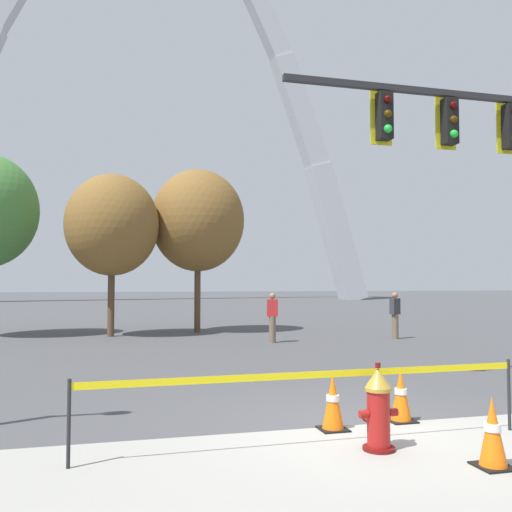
{
  "coord_description": "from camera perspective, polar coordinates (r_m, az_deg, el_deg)",
  "views": [
    {
      "loc": [
        -3.08,
        -6.74,
        1.89
      ],
      "look_at": [
        -0.05,
        5.0,
        2.5
      ],
      "focal_mm": 38.42,
      "sensor_mm": 36.0,
      "label": 1
    }
  ],
  "objects": [
    {
      "name": "traffic_cone_mid_sidewalk",
      "position": [
        6.38,
        23.41,
        -16.54
      ],
      "size": [
        0.36,
        0.36,
        0.73
      ],
      "color": "black",
      "rests_on": "ground"
    },
    {
      "name": "pedestrian_standing_center",
      "position": [
        17.62,
        1.72,
        -6.37
      ],
      "size": [
        0.39,
        0.3,
        1.59
      ],
      "color": "brown",
      "rests_on": "ground"
    },
    {
      "name": "caution_tape_barrier",
      "position": [
        6.55,
        6.07,
        -13.93
      ],
      "size": [
        5.41,
        0.16,
        0.91
      ],
      "color": "#232326",
      "rests_on": "ground"
    },
    {
      "name": "fire_hydrant",
      "position": [
        6.59,
        12.59,
        -15.29
      ],
      "size": [
        0.46,
        0.48,
        0.99
      ],
      "color": "#5E0F0D",
      "rests_on": "ground"
    },
    {
      "name": "tree_left_mid",
      "position": [
        20.41,
        -14.76,
        3.13
      ],
      "size": [
        3.34,
        3.34,
        5.84
      ],
      "color": "brown",
      "rests_on": "ground"
    },
    {
      "name": "monument_arch",
      "position": [
        62.64,
        -11.34,
        14.87
      ],
      "size": [
        50.93,
        2.61,
        47.76
      ],
      "color": "#B2B5BC",
      "rests_on": "ground"
    },
    {
      "name": "ground_plane",
      "position": [
        7.65,
        10.23,
        -17.15
      ],
      "size": [
        240.0,
        240.0,
        0.0
      ],
      "primitive_type": "plane",
      "color": "#474749"
    },
    {
      "name": "pedestrian_walking_left",
      "position": [
        19.39,
        14.28,
        -5.96
      ],
      "size": [
        0.39,
        0.32,
        1.59
      ],
      "color": "brown",
      "rests_on": "ground"
    },
    {
      "name": "tree_center_left",
      "position": [
        21.55,
        -6.08,
        3.69
      ],
      "size": [
        3.63,
        3.63,
        6.35
      ],
      "color": "brown",
      "rests_on": "ground"
    },
    {
      "name": "traffic_cone_curb_edge",
      "position": [
        7.37,
        8.0,
        -14.86
      ],
      "size": [
        0.36,
        0.36,
        0.73
      ],
      "color": "black",
      "rests_on": "ground"
    },
    {
      "name": "traffic_cone_by_hydrant",
      "position": [
        7.97,
        14.84,
        -13.86
      ],
      "size": [
        0.36,
        0.36,
        0.73
      ],
      "color": "black",
      "rests_on": "ground"
    }
  ]
}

